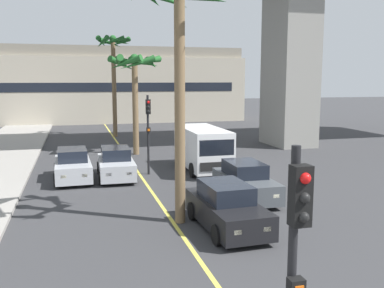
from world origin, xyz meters
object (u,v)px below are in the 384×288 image
object	(u,v)px
car_queue_front	(245,182)
palm_tree_near_median	(179,19)
traffic_light_median_far	(148,124)
palm_tree_far_median	(114,56)
traffic_light_median_near	(295,262)
car_queue_fourth	(227,208)
palm_tree_mid_median	(135,72)
delivery_van	(202,147)
car_queue_second	(116,164)
car_queue_third	(73,166)

from	to	relation	value
car_queue_front	palm_tree_near_median	size ratio (longest dim) A/B	0.49
traffic_light_median_far	palm_tree_far_median	distance (m)	16.75
palm_tree_near_median	traffic_light_median_near	bearing A→B (deg)	-94.91
car_queue_fourth	palm_tree_mid_median	bearing A→B (deg)	93.28
car_queue_front	delivery_van	size ratio (longest dim) A/B	0.79
car_queue_front	palm_tree_mid_median	size ratio (longest dim) A/B	0.62
car_queue_second	palm_tree_mid_median	world-z (taller)	palm_tree_mid_median
traffic_light_median_far	car_queue_front	bearing A→B (deg)	-61.18
car_queue_third	traffic_light_median_far	xyz separation A→B (m)	(3.88, 0.19, 1.99)
traffic_light_median_near	car_queue_fourth	bearing A→B (deg)	75.71
car_queue_fourth	traffic_light_median_near	size ratio (longest dim) A/B	0.99
car_queue_second	palm_tree_far_median	xyz separation A→B (m)	(1.49, 16.48, 6.31)
car_queue_fourth	palm_tree_far_median	bearing A→B (deg)	93.14
palm_tree_mid_median	car_queue_second	bearing A→B (deg)	-106.41
car_queue_second	car_queue_third	world-z (taller)	same
palm_tree_far_median	car_queue_fourth	bearing A→B (deg)	-86.86
car_queue_front	traffic_light_median_near	distance (m)	12.82
delivery_van	traffic_light_median_near	world-z (taller)	traffic_light_median_near
car_queue_second	palm_tree_far_median	bearing A→B (deg)	84.82
delivery_van	car_queue_second	bearing A→B (deg)	-173.03
car_queue_third	traffic_light_median_far	size ratio (longest dim) A/B	0.99
traffic_light_median_near	car_queue_third	bearing A→B (deg)	99.14
car_queue_second	delivery_van	bearing A→B (deg)	6.97
traffic_light_median_near	palm_tree_near_median	world-z (taller)	palm_tree_near_median
palm_tree_near_median	palm_tree_mid_median	size ratio (longest dim) A/B	1.27
traffic_light_median_far	palm_tree_near_median	distance (m)	9.02
delivery_van	traffic_light_median_far	world-z (taller)	traffic_light_median_far
delivery_van	traffic_light_median_near	xyz separation A→B (m)	(-4.11, -17.94, 1.43)
car_queue_second	traffic_light_median_near	distance (m)	17.48
car_queue_fourth	traffic_light_median_far	bearing A→B (deg)	97.12
palm_tree_near_median	palm_tree_far_median	distance (m)	24.11
car_queue_front	car_queue_third	size ratio (longest dim) A/B	1.00
car_queue_front	car_queue_third	distance (m)	8.94
car_queue_fourth	traffic_light_median_near	xyz separation A→B (m)	(-2.20, -8.63, 1.99)
car_queue_front	traffic_light_median_near	world-z (taller)	traffic_light_median_near
car_queue_fourth	palm_tree_mid_median	world-z (taller)	palm_tree_mid_median
car_queue_front	car_queue_fourth	size ratio (longest dim) A/B	1.00
palm_tree_far_median	car_queue_third	bearing A→B (deg)	-102.49
delivery_van	palm_tree_mid_median	bearing A→B (deg)	114.46
car_queue_fourth	palm_tree_far_median	xyz separation A→B (m)	(-1.38, 25.21, 6.31)
car_queue_fourth	traffic_light_median_far	distance (m)	9.32
car_queue_fourth	car_queue_third	bearing A→B (deg)	119.53
traffic_light_median_near	palm_tree_far_median	xyz separation A→B (m)	(0.81, 33.84, 4.32)
car_queue_front	traffic_light_median_far	xyz separation A→B (m)	(-3.15, 5.72, 1.99)
traffic_light_median_near	palm_tree_mid_median	xyz separation A→B (m)	(1.31, 24.11, 2.78)
car_queue_fourth	traffic_light_median_far	xyz separation A→B (m)	(-1.13, 9.03, 1.99)
car_queue_fourth	traffic_light_median_far	world-z (taller)	traffic_light_median_far
palm_tree_near_median	delivery_van	bearing A→B (deg)	68.26
palm_tree_far_median	delivery_van	bearing A→B (deg)	-78.27
car_queue_third	palm_tree_mid_median	size ratio (longest dim) A/B	0.62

